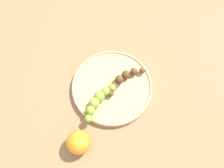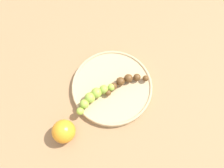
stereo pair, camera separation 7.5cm
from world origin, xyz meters
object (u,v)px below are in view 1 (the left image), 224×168
Objects in this scene: banana_green at (98,100)px; orange_fruit at (78,143)px; banana_overripe at (124,78)px; fruit_bowl at (112,87)px.

orange_fruit is at bearing 102.92° from banana_green.
orange_fruit is at bearing 108.73° from banana_overripe.
banana_green is 1.70× the size of orange_fruit.
banana_overripe is 1.84× the size of orange_fruit.
orange_fruit is (-0.13, 0.07, 0.00)m from banana_green.
banana_overripe is at bearing -37.18° from orange_fruit.
banana_green is at bearing 95.38° from banana_overripe.
fruit_bowl is 3.78× the size of orange_fruit.
banana_green is 0.15m from orange_fruit.
banana_green reaches higher than fruit_bowl.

